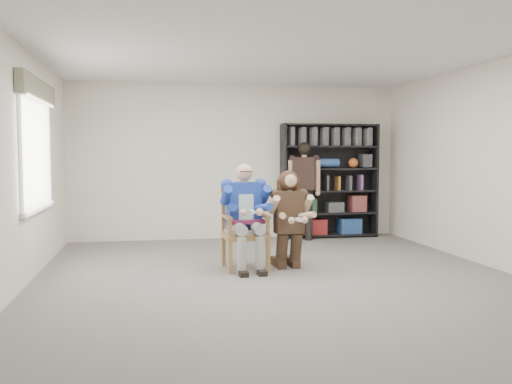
{
  "coord_description": "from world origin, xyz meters",
  "views": [
    {
      "loc": [
        -1.53,
        -6.31,
        1.54
      ],
      "look_at": [
        -0.2,
        0.6,
        1.05
      ],
      "focal_mm": 38.0,
      "sensor_mm": 36.0,
      "label": 1
    }
  ],
  "objects": [
    {
      "name": "seated_man",
      "position": [
        -0.31,
        0.78,
        0.71
      ],
      "size": [
        0.66,
        0.89,
        1.43
      ],
      "primitive_type": null,
      "rotation": [
        0.0,
        0.0,
        0.05
      ],
      "color": "navy",
      "rests_on": "floor"
    },
    {
      "name": "room_shell",
      "position": [
        0.0,
        0.0,
        1.4
      ],
      "size": [
        6.0,
        7.0,
        2.8
      ],
      "primitive_type": null,
      "color": "white",
      "rests_on": "ground"
    },
    {
      "name": "standing_man",
      "position": [
        1.14,
        3.02,
        0.87
      ],
      "size": [
        0.61,
        0.46,
        1.75
      ],
      "primitive_type": null,
      "rotation": [
        0.0,
        0.0,
        -0.33
      ],
      "color": "black",
      "rests_on": "floor"
    },
    {
      "name": "window_left",
      "position": [
        -2.95,
        1.0,
        1.63
      ],
      "size": [
        0.16,
        2.0,
        1.75
      ],
      "primitive_type": null,
      "color": "white",
      "rests_on": "room_shell"
    },
    {
      "name": "floor",
      "position": [
        0.0,
        0.0,
        0.0
      ],
      "size": [
        6.0,
        7.0,
        0.01
      ],
      "primitive_type": "cube",
      "color": "slate",
      "rests_on": "ground"
    },
    {
      "name": "kneeling_woman",
      "position": [
        0.27,
        0.66,
        0.65
      ],
      "size": [
        0.59,
        0.91,
        1.31
      ],
      "primitive_type": null,
      "rotation": [
        0.0,
        0.0,
        0.05
      ],
      "color": "#352319",
      "rests_on": "floor"
    },
    {
      "name": "armchair",
      "position": [
        -0.31,
        0.78,
        0.55
      ],
      "size": [
        0.67,
        0.65,
        1.1
      ],
      "primitive_type": null,
      "rotation": [
        0.0,
        0.0,
        0.05
      ],
      "color": "olive",
      "rests_on": "floor"
    },
    {
      "name": "bookshelf",
      "position": [
        1.7,
        3.28,
        1.05
      ],
      "size": [
        1.8,
        0.38,
        2.1
      ],
      "primitive_type": null,
      "color": "black",
      "rests_on": "floor"
    }
  ]
}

